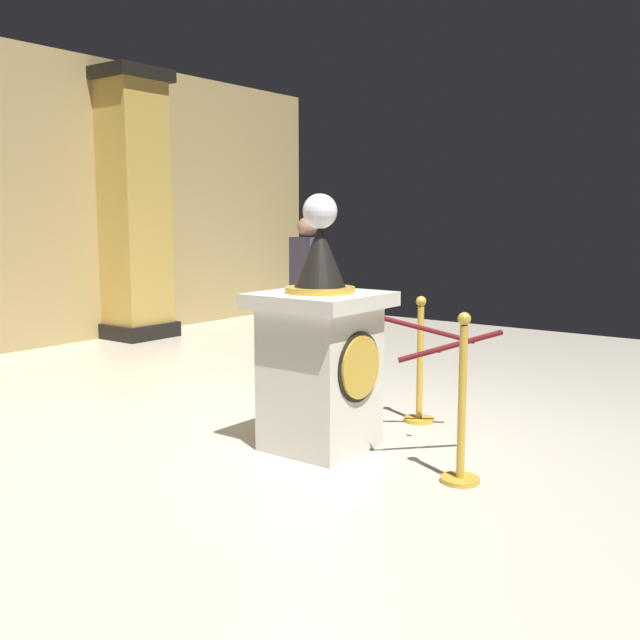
{
  "coord_description": "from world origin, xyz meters",
  "views": [
    {
      "loc": [
        -4.26,
        -3.2,
        1.62
      ],
      "look_at": [
        -0.26,
        -0.18,
        0.91
      ],
      "focal_mm": 41.25,
      "sensor_mm": 36.0,
      "label": 1
    }
  ],
  "objects_px": {
    "stanchion_near": "(461,424)",
    "bystander_guest": "(307,288)",
    "pedestal_clock": "(321,352)",
    "stanchion_far": "(420,379)"
  },
  "relations": [
    {
      "from": "stanchion_near",
      "to": "bystander_guest",
      "type": "relative_size",
      "value": 0.65
    },
    {
      "from": "pedestal_clock",
      "to": "stanchion_far",
      "type": "bearing_deg",
      "value": -12.42
    },
    {
      "from": "pedestal_clock",
      "to": "stanchion_near",
      "type": "bearing_deg",
      "value": -91.13
    },
    {
      "from": "stanchion_near",
      "to": "pedestal_clock",
      "type": "bearing_deg",
      "value": 88.87
    },
    {
      "from": "stanchion_near",
      "to": "stanchion_far",
      "type": "relative_size",
      "value": 1.05
    },
    {
      "from": "stanchion_far",
      "to": "bystander_guest",
      "type": "height_order",
      "value": "bystander_guest"
    },
    {
      "from": "pedestal_clock",
      "to": "bystander_guest",
      "type": "distance_m",
      "value": 2.91
    },
    {
      "from": "bystander_guest",
      "to": "stanchion_near",
      "type": "bearing_deg",
      "value": -127.38
    },
    {
      "from": "stanchion_near",
      "to": "bystander_guest",
      "type": "height_order",
      "value": "bystander_guest"
    },
    {
      "from": "stanchion_near",
      "to": "stanchion_far",
      "type": "height_order",
      "value": "stanchion_near"
    }
  ]
}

